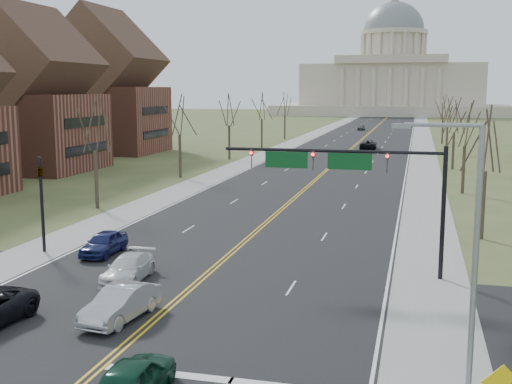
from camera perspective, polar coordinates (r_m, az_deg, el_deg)
The scene contains 31 objects.
ground at distance 26.03m, azimuth -12.55°, elevation -14.00°, with size 600.00×600.00×0.00m, color #445329.
road at distance 132.14m, azimuth 9.36°, elevation 4.60°, with size 20.00×380.00×0.01m, color black.
cross_road at distance 31.13m, azimuth -7.53°, elevation -9.93°, with size 120.00×14.00×0.01m, color black.
sidewalk_left at distance 133.68m, azimuth 4.21°, elevation 4.75°, with size 4.00×380.00×0.03m, color gray.
sidewalk_right at distance 131.68m, azimuth 14.58°, elevation 4.42°, with size 4.00×380.00×0.03m, color gray.
center_line at distance 132.14m, azimuth 9.36°, elevation 4.61°, with size 0.42×380.00×0.01m, color gold.
edge_line_left at distance 133.32m, azimuth 5.15°, elevation 4.73°, with size 0.15×380.00×0.01m, color silver.
edge_line_right at distance 131.69m, azimuth 13.62°, elevation 4.46°, with size 0.15×380.00×0.01m, color silver.
stop_bar at distance 23.46m, azimuth -2.25°, elevation -16.41°, with size 9.50×0.50×0.01m, color silver.
capitol at distance 271.46m, azimuth 12.01°, elevation 9.78°, with size 90.00×60.00×50.00m.
signal_mast at distance 35.25m, azimuth 8.22°, elevation 1.92°, with size 12.12×0.44×7.20m.
signal_left at distance 41.94m, azimuth -18.54°, elevation -0.15°, with size 0.32×0.36×6.00m.
street_light at distance 21.91m, azimuth 18.31°, elevation -4.26°, with size 2.90×0.25×9.07m.
tree_r_0 at distance 45.65m, azimuth 19.79°, elevation 4.09°, with size 3.74×3.74×8.50m.
tree_l_0 at distance 56.07m, azimuth -14.18°, elevation 5.59°, with size 3.96×3.96×9.00m.
tree_r_1 at distance 65.54m, azimuth 18.14°, elevation 5.54°, with size 3.74×3.74×8.50m.
tree_l_1 at distance 74.27m, azimuth -6.83°, elevation 6.60°, with size 3.96×3.96×9.00m.
tree_r_2 at distance 85.48m, azimuth 17.25°, elevation 6.31°, with size 3.74×3.74×8.50m.
tree_l_2 at distance 93.20m, azimuth -2.40°, elevation 7.15°, with size 3.96×3.96×9.00m.
tree_r_3 at distance 105.45m, azimuth 16.70°, elevation 6.79°, with size 3.74×3.74×8.50m.
tree_l_3 at distance 112.51m, azimuth 0.52°, elevation 7.49°, with size 3.96×3.96×9.00m.
tree_r_4 at distance 125.42m, azimuth 16.33°, elevation 7.12°, with size 3.74×3.74×8.50m.
tree_l_4 at distance 132.02m, azimuth 2.59°, elevation 7.72°, with size 3.96×3.96×9.00m.
bldg_left_mid at distance 85.42m, azimuth -19.42°, elevation 7.54°, with size 15.10×14.28×20.75m.
bldg_left_far at distance 107.17m, azimuth -13.21°, elevation 8.57°, with size 17.10×14.28×23.25m.
car_nb_inner_lead at distance 22.20m, azimuth -10.85°, elevation -16.02°, with size 1.75×4.35×1.48m, color #0C3624.
car_sb_inner_lead at distance 29.39m, azimuth -11.94°, elevation -9.66°, with size 1.59×4.55×1.50m, color #B2B6BB.
car_sb_inner_second at distance 35.08m, azimuth -11.30°, elevation -6.68°, with size 1.88×4.61×1.34m, color silver.
car_sb_outer_second at distance 40.83m, azimuth -13.36°, elevation -4.43°, with size 1.70×4.22×1.44m, color navy.
car_far_nb at distance 111.42m, azimuth 9.94°, elevation 4.18°, with size 2.64×5.73×1.59m, color black.
car_far_sb at distance 163.25m, azimuth 9.32°, elevation 5.68°, with size 1.61×3.99×1.36m, color #53565B.
Camera 1 is at (11.03, -21.29, 10.12)m, focal length 45.00 mm.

